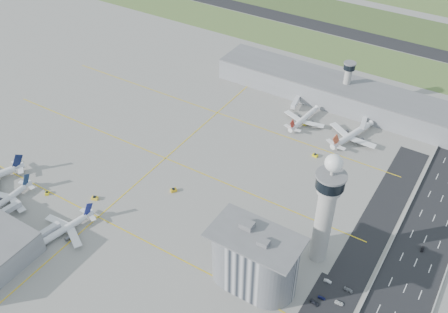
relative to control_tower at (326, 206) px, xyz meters
The scene contains 34 objects.
ground 80.47m from the control_tower, behind, with size 1000.00×1000.00×0.00m, color #98958D.
grass_strip_0 238.28m from the control_tower, 112.98° to the left, with size 480.00×50.00×0.08m, color #4E6B33.
grass_strip_1 308.14m from the control_tower, 107.49° to the left, with size 480.00×60.00×0.08m, color #3C5729.
runway 272.40m from the control_tower, 109.91° to the left, with size 480.00×22.00×0.10m, color black.
highway 56.01m from the control_tower, 10.54° to the right, with size 28.00×500.00×0.10m, color black.
barrier_left 45.73m from the control_tower, 15.42° to the right, with size 0.60×500.00×1.20m, color #9E9E99.
landside_road 43.28m from the control_tower, 45.00° to the right, with size 18.00×260.00×0.08m, color black.
taxiway_line_h_0 123.35m from the control_tower, 161.26° to the right, with size 260.00×0.60×0.01m, color yellow.
taxiway_line_h_1 119.40m from the control_tower, 168.89° to the left, with size 260.00×0.60×0.01m, color yellow.
taxiway_line_h_2 143.16m from the control_tower, 143.79° to the left, with size 260.00×0.60×0.01m, color yellow.
taxiway_line_v 119.40m from the control_tower, 168.89° to the left, with size 0.60×260.00×0.01m, color yellow.
control_tower is the anchor object (origin of this frame).
secondary_tower 148.97m from the control_tower, 106.48° to the left, with size 8.60×8.60×31.90m.
admin_building 41.10m from the control_tower, 123.70° to the right, with size 42.00×24.00×33.50m.
terminal_pier 146.15m from the control_tower, 102.88° to the left, with size 210.00×32.00×15.80m.
airplane_near_b 174.85m from the control_tower, 160.48° to the right, with size 35.29×29.99×9.88m, color white, non-canonical shape.
airplane_near_c 134.73m from the control_tower, 154.52° to the right, with size 36.64×31.14×10.26m, color white, non-canonical shape.
airplane_far_a 121.77m from the control_tower, 118.10° to the left, with size 36.28×30.84×10.16m, color white, non-canonical shape.
airplane_far_b 109.55m from the control_tower, 101.33° to the left, with size 42.03×35.73×11.77m, color white, non-canonical shape.
jet_bridge_near_2 146.36m from the control_tower, 151.10° to the right, with size 14.00×3.00×5.70m, color silver, non-canonical shape.
jet_bridge_far_0 145.99m from the control_tower, 119.45° to the left, with size 14.00×3.00×5.70m, color silver, non-canonical shape.
jet_bridge_far_1 129.66m from the control_tower, 99.16° to the left, with size 14.00×3.00×5.70m, color silver, non-canonical shape.
tug_0 192.51m from the control_tower, behind, with size 1.97×2.87×1.67m, color orange, non-canonical shape.
tug_1 158.42m from the control_tower, 165.08° to the right, with size 2.05×2.99×1.74m, color yellow, non-canonical shape.
tug_2 131.14m from the control_tower, 166.95° to the right, with size 2.44×3.55×2.06m, color yellow, non-canonical shape.
tug_3 95.83m from the control_tower, behind, with size 2.43×3.53×2.05m, color gold, non-canonical shape.
tug_4 119.97m from the control_tower, 117.74° to the left, with size 2.23×3.24×1.88m, color yellow, non-canonical shape.
tug_5 87.52m from the control_tower, 114.70° to the left, with size 2.25×3.28×1.90m, color yellow, non-canonical shape.
car_lot_3 44.56m from the control_tower, 68.82° to the right, with size 1.77×4.36×1.26m, color #23252E.
car_lot_4 42.60m from the control_tower, 61.78° to the right, with size 1.43×3.56×1.21m, color navy.
car_lot_5 37.92m from the control_tower, 48.49° to the right, with size 1.31×3.77×1.24m, color silver.
car_lot_10 44.76m from the control_tower, 46.02° to the right, with size 1.87×4.06×1.13m, color white.
car_lot_11 41.82m from the control_tower, 28.82° to the right, with size 1.78×4.38×1.27m, color gray.
car_hw_1 64.03m from the control_tower, 36.31° to the left, with size 1.31×3.76×1.24m, color black.
Camera 1 is at (119.03, -155.24, 195.20)m, focal length 40.00 mm.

